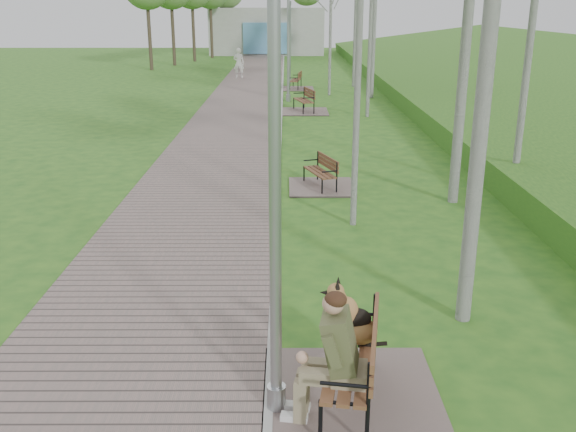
{
  "coord_description": "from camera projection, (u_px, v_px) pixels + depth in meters",
  "views": [
    {
      "loc": [
        0.2,
        -8.83,
        4.24
      ],
      "look_at": [
        0.22,
        0.31,
        1.22
      ],
      "focal_mm": 40.0,
      "sensor_mm": 36.0,
      "label": 1
    }
  ],
  "objects": [
    {
      "name": "ground",
      "position": [
        273.0,
        299.0,
        9.71
      ],
      "size": [
        120.0,
        120.0,
        0.0
      ],
      "primitive_type": "plane",
      "color": "#27591D",
      "rests_on": "ground"
    },
    {
      "name": "walkway",
      "position": [
        245.0,
        99.0,
        30.12
      ],
      "size": [
        3.5,
        67.0,
        0.04
      ],
      "primitive_type": "cube",
      "color": "#70615B",
      "rests_on": "ground"
    },
    {
      "name": "kerb",
      "position": [
        282.0,
        99.0,
        30.12
      ],
      "size": [
        0.1,
        67.0,
        0.05
      ],
      "primitive_type": "cube",
      "color": "#999993",
      "rests_on": "ground"
    },
    {
      "name": "embankment",
      "position": [
        549.0,
        104.0,
        28.74
      ],
      "size": [
        14.0,
        70.0,
        1.6
      ],
      "primitive_type": "cube",
      "color": "#518C26",
      "rests_on": "ground"
    },
    {
      "name": "building_north",
      "position": [
        267.0,
        31.0,
        57.49
      ],
      "size": [
        10.0,
        5.2,
        4.0
      ],
      "color": "#9E9E99",
      "rests_on": "ground"
    },
    {
      "name": "bench_main",
      "position": [
        345.0,
        365.0,
        7.0
      ],
      "size": [
        2.0,
        2.22,
        1.74
      ],
      "color": "#70615B",
      "rests_on": "ground"
    },
    {
      "name": "bench_second",
      "position": [
        320.0,
        181.0,
        15.56
      ],
      "size": [
        1.57,
        1.74,
        0.96
      ],
      "color": "#70615B",
      "rests_on": "ground"
    },
    {
      "name": "bench_third",
      "position": [
        304.0,
        107.0,
        26.58
      ],
      "size": [
        1.93,
        2.15,
        1.19
      ],
      "color": "#70615B",
      "rests_on": "ground"
    },
    {
      "name": "bench_far",
      "position": [
        296.0,
        85.0,
        33.87
      ],
      "size": [
        1.84,
        2.04,
        1.13
      ],
      "color": "#70615B",
      "rests_on": "ground"
    },
    {
      "name": "lamp_post_near",
      "position": [
        275.0,
        192.0,
        6.26
      ],
      "size": [
        0.21,
        0.21,
        5.35
      ],
      "color": "#93959A",
      "rests_on": "ground"
    },
    {
      "name": "lamp_post_second",
      "position": [
        288.0,
        44.0,
        28.78
      ],
      "size": [
        0.21,
        0.21,
        5.52
      ],
      "color": "#93959A",
      "rests_on": "ground"
    },
    {
      "name": "lamp_post_third",
      "position": [
        290.0,
        46.0,
        35.76
      ],
      "size": [
        0.17,
        0.17,
        4.44
      ],
      "color": "#93959A",
      "rests_on": "ground"
    },
    {
      "name": "lamp_post_far",
      "position": [
        288.0,
        25.0,
        56.18
      ],
      "size": [
        0.21,
        0.21,
        5.43
      ],
      "color": "#93959A",
      "rests_on": "ground"
    },
    {
      "name": "pedestrian_near",
      "position": [
        239.0,
        63.0,
        38.7
      ],
      "size": [
        0.69,
        0.5,
        1.78
      ],
      "primitive_type": "imported",
      "rotation": [
        0.0,
        0.0,
        3.03
      ],
      "color": "white",
      "rests_on": "ground"
    }
  ]
}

